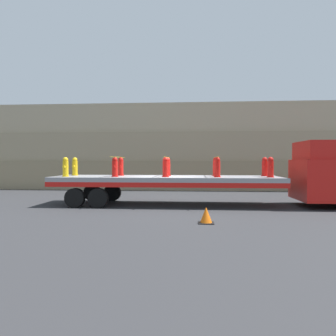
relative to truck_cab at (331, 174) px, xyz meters
The scene contains 18 objects.
ground_plane 7.12m from the truck_cab, behind, with size 120.00×120.00×0.00m, color #2D2D30.
rock_cliff 10.98m from the truck_cab, 129.93° to the left, with size 60.00×3.30×5.73m.
truck_cab is the anchor object (origin of this frame).
flatbed_trailer 7.42m from the truck_cab, behind, with size 9.89×2.64×1.25m.
fire_hydrant_yellow_near_0 11.35m from the truck_cab, behind, with size 0.31×0.46×0.84m.
fire_hydrant_yellow_far_0 11.35m from the truck_cab, behind, with size 0.31×0.46×0.84m.
fire_hydrant_red_near_1 9.18m from the truck_cab, behind, with size 0.31×0.46×0.84m.
fire_hydrant_red_far_1 9.18m from the truck_cab, behind, with size 0.31×0.46×0.84m.
fire_hydrant_red_near_2 7.01m from the truck_cab, behind, with size 0.31×0.46×0.84m.
fire_hydrant_red_far_2 7.01m from the truck_cab, behind, with size 0.31×0.46×0.84m.
fire_hydrant_red_near_3 4.85m from the truck_cab, behind, with size 0.31×0.46×0.84m.
fire_hydrant_red_far_3 4.85m from the truck_cab, behind, with size 0.31×0.46×0.84m.
fire_hydrant_red_near_4 2.71m from the truck_cab, 168.02° to the right, with size 0.31×0.46×0.84m.
fire_hydrant_red_far_4 2.71m from the truck_cab, 168.02° to the left, with size 0.31×0.46×0.84m.
cargo_strap_rear 9.18m from the truck_cab, behind, with size 0.05×2.74×0.01m.
cargo_strap_middle 7.02m from the truck_cab, behind, with size 0.05×2.74×0.01m.
cargo_strap_front 4.86m from the truck_cab, behind, with size 0.05×2.74×0.01m.
traffic_cone 6.90m from the truck_cab, 142.63° to the right, with size 0.48×0.48×0.50m.
Camera 1 is at (1.20, -14.31, 1.95)m, focal length 35.00 mm.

